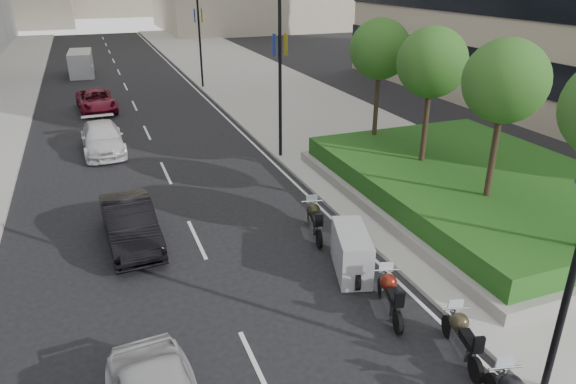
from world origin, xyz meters
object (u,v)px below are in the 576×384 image
lamp_post_2 (197,23)px  motorcycle_5 (351,252)px  motorcycle_6 (315,220)px  lamp_post_1 (277,57)px  car_b (130,224)px  motorcycle_3 (462,337)px  car_c (102,138)px  car_d (96,101)px  motorcycle_4 (390,295)px  delivery_van (81,64)px

lamp_post_2 → motorcycle_5: 29.27m
motorcycle_6 → lamp_post_1: bearing=1.9°
car_b → motorcycle_6: bearing=-18.9°
motorcycle_3 → car_b: (-6.96, 8.85, 0.18)m
car_c → car_d: (0.05, 9.10, -0.03)m
motorcycle_3 → motorcycle_5: size_ratio=0.86×
lamp_post_2 → motorcycle_4: bearing=-92.8°
lamp_post_1 → delivery_van: (-8.82, 27.42, -4.08)m
motorcycle_6 → delivery_van: delivery_van is taller
motorcycle_3 → motorcycle_5: 4.49m
lamp_post_2 → car_b: size_ratio=1.94×
lamp_post_1 → motorcycle_4: (-1.55, -13.19, -4.47)m
lamp_post_1 → car_d: 16.29m
lamp_post_1 → lamp_post_2: same height
motorcycle_5 → motorcycle_6: size_ratio=1.11×
lamp_post_1 → motorcycle_6: lamp_post_1 is taller
car_d → motorcycle_6: bearing=-77.5°
motorcycle_5 → motorcycle_4: bearing=-162.5°
lamp_post_2 → car_c: 16.51m
delivery_van → motorcycle_6: bearing=-75.6°
lamp_post_2 → car_b: 26.05m
lamp_post_2 → motorcycle_5: lamp_post_2 is taller
delivery_van → motorcycle_3: bearing=-76.4°
motorcycle_5 → car_b: size_ratio=0.54×
car_c → car_d: size_ratio=1.00×
lamp_post_1 → car_b: bearing=-140.2°
motorcycle_4 → motorcycle_6: size_ratio=0.96×
lamp_post_1 → motorcycle_4: 14.01m
motorcycle_4 → car_b: (-6.25, 6.71, 0.17)m
lamp_post_2 → car_c: size_ratio=1.80×
lamp_post_2 → motorcycle_3: lamp_post_2 is taller
lamp_post_2 → motorcycle_4: (-1.55, -31.19, -4.47)m
motorcycle_5 → car_d: motorcycle_5 is taller
motorcycle_6 → car_b: (-6.17, 1.77, 0.16)m
motorcycle_3 → motorcycle_5: bearing=23.4°
motorcycle_6 → car_c: (-6.56, 12.58, 0.12)m
lamp_post_2 → car_c: (-8.18, -13.67, -4.34)m
car_c → car_d: car_c is taller
car_d → car_c: bearing=-94.5°
motorcycle_6 → motorcycle_5: bearing=-165.4°
motorcycle_6 → car_c: car_c is taller
motorcycle_4 → lamp_post_1: bearing=9.2°
motorcycle_5 → car_c: (-6.63, 15.23, 0.02)m
lamp_post_1 → motorcycle_5: (-1.55, -10.90, -4.36)m
car_c → car_d: 9.10m
lamp_post_1 → lamp_post_2: (0.00, 18.00, 0.00)m
car_b → delivery_van: (-1.03, 33.90, 0.22)m
motorcycle_6 → delivery_van: (-7.20, 35.67, 0.38)m
lamp_post_1 → motorcycle_3: 15.99m
lamp_post_2 → motorcycle_3: 33.64m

